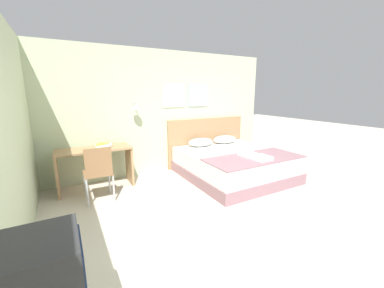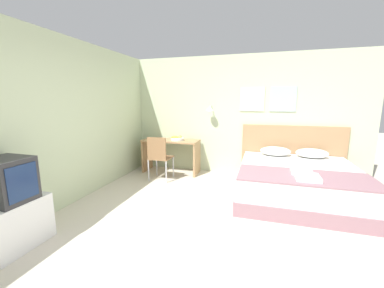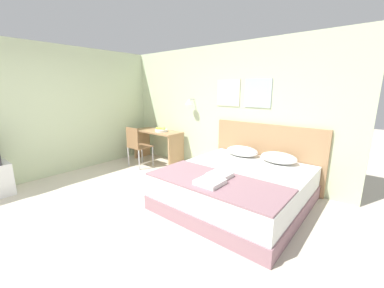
% 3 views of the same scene
% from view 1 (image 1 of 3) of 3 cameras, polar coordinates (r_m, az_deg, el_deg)
% --- Properties ---
extents(ground_plane, '(24.00, 24.00, 0.00)m').
position_cam_1_polar(ground_plane, '(3.29, 12.01, -20.50)').
color(ground_plane, beige).
extents(wall_back, '(5.51, 0.31, 2.65)m').
position_cam_1_polar(wall_back, '(5.26, -8.03, 7.52)').
color(wall_back, beige).
rests_on(wall_back, ground_plane).
extents(bed, '(1.96, 2.08, 0.55)m').
position_cam_1_polar(bed, '(5.09, 10.00, -4.87)').
color(bed, gray).
rests_on(bed, ground_plane).
extents(headboard, '(2.08, 0.06, 1.15)m').
position_cam_1_polar(headboard, '(5.86, 3.56, 0.66)').
color(headboard, '#A87F56').
rests_on(headboard, ground_plane).
extents(pillow_left, '(0.61, 0.41, 0.18)m').
position_cam_1_polar(pillow_left, '(5.43, 2.12, 0.43)').
color(pillow_left, white).
rests_on(pillow_left, bed).
extents(pillow_right, '(0.61, 0.41, 0.18)m').
position_cam_1_polar(pillow_right, '(5.81, 7.93, 1.11)').
color(pillow_right, white).
rests_on(pillow_right, bed).
extents(throw_blanket, '(1.90, 0.83, 0.02)m').
position_cam_1_polar(throw_blanket, '(4.58, 14.88, -3.32)').
color(throw_blanket, gray).
rests_on(throw_blanket, bed).
extents(folded_towel_near_foot, '(0.29, 0.28, 0.06)m').
position_cam_1_polar(folded_towel_near_foot, '(4.65, 13.44, -2.45)').
color(folded_towel_near_foot, white).
rests_on(folded_towel_near_foot, throw_blanket).
extents(folded_towel_mid_bed, '(0.32, 0.32, 0.06)m').
position_cam_1_polar(folded_towel_mid_bed, '(4.48, 16.33, -3.21)').
color(folded_towel_mid_bed, white).
rests_on(folded_towel_mid_bed, throw_blanket).
extents(desk, '(1.29, 0.54, 0.77)m').
position_cam_1_polar(desk, '(4.70, -22.49, -3.68)').
color(desk, '#A87F56').
rests_on(desk, ground_plane).
extents(desk_chair, '(0.44, 0.44, 0.93)m').
position_cam_1_polar(desk_chair, '(4.09, -21.76, -5.84)').
color(desk_chair, '#8E6642').
rests_on(desk_chair, ground_plane).
extents(fruit_bowl, '(0.30, 0.30, 0.12)m').
position_cam_1_polar(fruit_bowl, '(4.63, -20.66, -0.35)').
color(fruit_bowl, silver).
rests_on(fruit_bowl, desk).
extents(television, '(0.48, 0.42, 0.49)m').
position_cam_1_polar(television, '(1.64, -34.04, -26.57)').
color(television, '#2D2D30').
rests_on(television, tv_stand).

